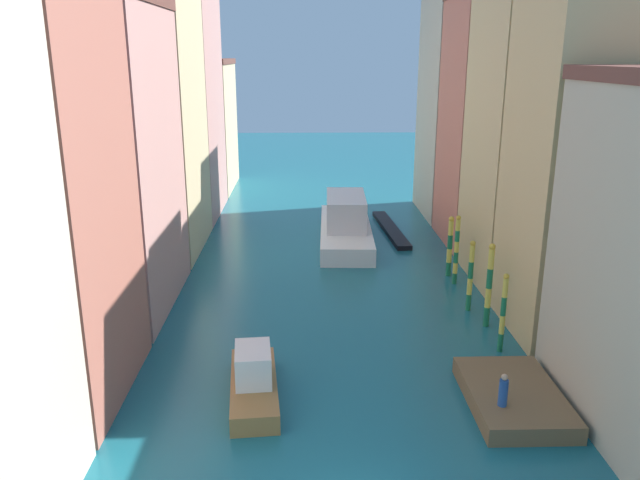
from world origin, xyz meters
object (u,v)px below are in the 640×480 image
mooring_pole_4 (450,246)px  motorboat_0 (254,380)px  waterfront_dock (513,397)px  mooring_pole_1 (489,285)px  gondola_black (391,229)px  mooring_pole_0 (503,312)px  mooring_pole_2 (470,275)px  mooring_pole_3 (456,249)px  vaporetto_white (346,224)px  person_on_dock (503,391)px

mooring_pole_4 → motorboat_0: 19.09m
waterfront_dock → mooring_pole_1: (1.12, 7.92, 2.01)m
mooring_pole_1 → motorboat_0: size_ratio=0.77×
mooring_pole_1 → gondola_black: bearing=97.9°
mooring_pole_0 → motorboat_0: size_ratio=0.68×
mooring_pole_0 → gondola_black: 22.08m
mooring_pole_2 → mooring_pole_3: size_ratio=0.92×
mooring_pole_0 → vaporetto_white: 20.24m
mooring_pole_1 → vaporetto_white: 17.49m
person_on_dock → mooring_pole_0: bearing=73.3°
waterfront_dock → mooring_pole_1: 8.24m
mooring_pole_0 → mooring_pole_3: 9.49m
waterfront_dock → mooring_pole_1: bearing=82.0°
mooring_pole_2 → vaporetto_white: size_ratio=0.32×
mooring_pole_2 → gondola_black: size_ratio=0.38×
waterfront_dock → vaporetto_white: size_ratio=0.45×
mooring_pole_0 → gondola_black: size_ratio=0.38×
person_on_dock → motorboat_0: (-10.00, 2.16, -0.59)m
mooring_pole_1 → mooring_pole_4: 8.01m
mooring_pole_4 → vaporetto_white: mooring_pole_4 is taller
motorboat_0 → mooring_pole_3: bearing=48.8°
mooring_pole_2 → person_on_dock: bearing=-98.0°
person_on_dock → gondola_black: size_ratio=0.13×
mooring_pole_4 → gondola_black: size_ratio=0.37×
mooring_pole_4 → gondola_black: 11.27m
mooring_pole_1 → mooring_pole_2: 2.23m
mooring_pole_3 → vaporetto_white: mooring_pole_3 is taller
person_on_dock → mooring_pole_4: mooring_pole_4 is taller
person_on_dock → vaporetto_white: size_ratio=0.11×
mooring_pole_1 → person_on_dock: bearing=-102.3°
mooring_pole_0 → mooring_pole_3: mooring_pole_3 is taller
mooring_pole_4 → mooring_pole_3: bearing=-87.7°
mooring_pole_0 → mooring_pole_2: (-0.26, 5.18, 0.05)m
person_on_dock → mooring_pole_0: 6.46m
gondola_black → motorboat_0: bearing=-109.9°
mooring_pole_0 → mooring_pole_2: size_ratio=0.98×
mooring_pole_2 → vaporetto_white: mooring_pole_2 is taller
waterfront_dock → motorboat_0: bearing=175.2°
mooring_pole_0 → person_on_dock: bearing=-106.7°
mooring_pole_4 → gondola_black: bearing=102.3°
mooring_pole_2 → mooring_pole_4: bearing=88.4°
person_on_dock → gondola_black: person_on_dock is taller
motorboat_0 → gondola_black: bearing=70.1°
mooring_pole_0 → motorboat_0: mooring_pole_0 is taller
vaporetto_white → gondola_black: (3.93, 2.67, -1.20)m
mooring_pole_3 → vaporetto_white: (-6.36, 9.70, -0.93)m
mooring_pole_2 → mooring_pole_4: size_ratio=1.03×
vaporetto_white → gondola_black: vaporetto_white is taller
waterfront_dock → mooring_pole_2: mooring_pole_2 is taller
mooring_pole_4 → gondola_black: (-2.37, 10.85, -1.90)m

